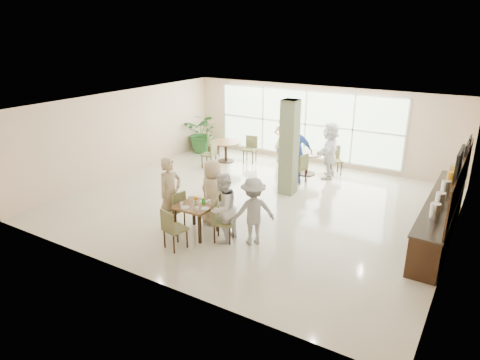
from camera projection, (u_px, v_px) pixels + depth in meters
The scene contains 23 objects.
ground at pixel (256, 203), 12.12m from camera, with size 10.00×10.00×0.00m, color beige.
room_shell at pixel (257, 145), 11.54m from camera, with size 10.00×10.00×10.00m.
window_bank at pixel (305, 124), 15.47m from camera, with size 7.00×0.04×7.00m.
column at pixel (289, 148), 12.41m from camera, with size 0.45×0.45×2.80m, color #636949.
main_table at pixel (196, 209), 10.12m from camera, with size 0.86×0.86×0.75m.
round_table_left at pixel (226, 146), 15.73m from camera, with size 1.12×1.12×0.75m.
round_table_right at pixel (307, 158), 14.35m from camera, with size 1.01×1.01×0.75m.
chairs_main_table at pixel (197, 215), 10.18m from camera, with size 1.99×2.14×0.95m.
chairs_table_left at pixel (224, 149), 15.73m from camera, with size 2.16×1.86×0.95m.
chairs_table_right at pixel (309, 161), 14.35m from camera, with size 2.12×1.95×0.95m.
tabletop_clutter at pixel (196, 203), 10.04m from camera, with size 0.78×0.72×0.21m.
buffet_counter at pixel (441, 215), 10.02m from camera, with size 0.64×4.70×1.95m.
wall_tv at pixel (459, 164), 8.48m from camera, with size 0.06×1.00×0.58m.
framed_art_a at pixel (465, 158), 9.86m from camera, with size 0.05×0.55×0.70m.
framed_art_b at pixel (468, 150), 10.50m from camera, with size 0.05×0.55×0.70m.
potted_plant at pixel (203, 133), 16.87m from camera, with size 1.40×1.40×1.56m, color #266129.
teen_left at pixel (170, 193), 10.38m from camera, with size 0.65×0.43×1.80m, color tan.
teen_far at pixel (213, 192), 10.65m from camera, with size 0.81×0.44×1.66m, color tan.
teen_right at pixel (223, 208), 9.72m from camera, with size 0.80×0.63×1.65m, color white.
teen_standing at pixel (253, 211), 9.63m from camera, with size 1.02×0.59×1.58m, color gray.
adult_a at pixel (295, 152), 13.58m from camera, with size 1.13×0.64×1.92m, color #4778D5.
adult_b at pixel (330, 150), 13.93m from camera, with size 1.71×0.74×1.84m, color white.
adult_standing at pixel (282, 140), 15.49m from camera, with size 0.62×0.41×1.70m, color tan.
Camera 1 is at (5.47, -9.77, 4.69)m, focal length 32.00 mm.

